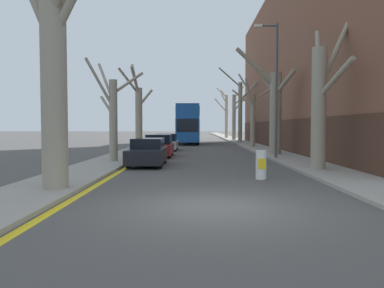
{
  "coord_description": "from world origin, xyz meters",
  "views": [
    {
      "loc": [
        -0.45,
        -9.15,
        1.97
      ],
      "look_at": [
        -0.84,
        29.06,
        0.2
      ],
      "focal_mm": 35.0,
      "sensor_mm": 36.0,
      "label": 1
    }
  ],
  "objects_px": {
    "street_tree_left_2": "(138,113)",
    "lamp_post": "(275,84)",
    "street_tree_right_1": "(274,108)",
    "street_tree_right_3": "(241,109)",
    "parked_car_1": "(159,146)",
    "parked_car_2": "(166,142)",
    "traffic_bollard": "(261,165)",
    "street_tree_right_2": "(252,115)",
    "street_tree_right_4": "(235,115)",
    "double_decker_bus": "(189,122)",
    "street_tree_left_0": "(55,72)",
    "street_tree_right_0": "(321,102)",
    "parked_car_0": "(148,152)",
    "street_tree_right_5": "(226,114)",
    "street_tree_left_1": "(112,114)"
  },
  "relations": [
    {
      "from": "street_tree_left_2",
      "to": "lamp_post",
      "type": "height_order",
      "value": "lamp_post"
    },
    {
      "from": "street_tree_right_1",
      "to": "street_tree_right_3",
      "type": "bearing_deg",
      "value": 90.25
    },
    {
      "from": "parked_car_1",
      "to": "parked_car_2",
      "type": "xyz_separation_m",
      "value": [
        0.0,
        6.41,
        -0.02
      ]
    },
    {
      "from": "lamp_post",
      "to": "traffic_bollard",
      "type": "bearing_deg",
      "value": -104.96
    },
    {
      "from": "street_tree_right_2",
      "to": "street_tree_right_4",
      "type": "bearing_deg",
      "value": 89.06
    },
    {
      "from": "street_tree_left_2",
      "to": "double_decker_bus",
      "type": "height_order",
      "value": "street_tree_left_2"
    },
    {
      "from": "street_tree_left_0",
      "to": "traffic_bollard",
      "type": "relative_size",
      "value": 6.68
    },
    {
      "from": "street_tree_left_0",
      "to": "street_tree_left_2",
      "type": "relative_size",
      "value": 1.02
    },
    {
      "from": "street_tree_left_2",
      "to": "traffic_bollard",
      "type": "relative_size",
      "value": 6.54
    },
    {
      "from": "street_tree_right_3",
      "to": "street_tree_left_0",
      "type": "bearing_deg",
      "value": -106.01
    },
    {
      "from": "street_tree_right_0",
      "to": "parked_car_0",
      "type": "height_order",
      "value": "street_tree_right_0"
    },
    {
      "from": "street_tree_left_0",
      "to": "street_tree_right_4",
      "type": "distance_m",
      "value": 43.17
    },
    {
      "from": "street_tree_right_5",
      "to": "traffic_bollard",
      "type": "height_order",
      "value": "street_tree_right_5"
    },
    {
      "from": "street_tree_right_2",
      "to": "parked_car_0",
      "type": "xyz_separation_m",
      "value": [
        -7.74,
        -16.14,
        -2.36
      ]
    },
    {
      "from": "street_tree_right_4",
      "to": "parked_car_2",
      "type": "relative_size",
      "value": 1.77
    },
    {
      "from": "street_tree_right_0",
      "to": "street_tree_right_3",
      "type": "bearing_deg",
      "value": 90.5
    },
    {
      "from": "street_tree_right_1",
      "to": "street_tree_right_5",
      "type": "relative_size",
      "value": 0.86
    },
    {
      "from": "traffic_bollard",
      "to": "street_tree_left_1",
      "type": "bearing_deg",
      "value": 137.37
    },
    {
      "from": "street_tree_left_0",
      "to": "street_tree_right_3",
      "type": "xyz_separation_m",
      "value": [
        9.44,
        32.91,
        0.45
      ]
    },
    {
      "from": "street_tree_left_2",
      "to": "double_decker_bus",
      "type": "xyz_separation_m",
      "value": [
        3.68,
        14.22,
        -0.58
      ]
    },
    {
      "from": "street_tree_left_2",
      "to": "street_tree_right_4",
      "type": "xyz_separation_m",
      "value": [
        10.12,
        23.74,
        0.62
      ]
    },
    {
      "from": "street_tree_right_5",
      "to": "parked_car_2",
      "type": "height_order",
      "value": "street_tree_right_5"
    },
    {
      "from": "street_tree_right_4",
      "to": "street_tree_right_5",
      "type": "height_order",
      "value": "street_tree_right_5"
    },
    {
      "from": "street_tree_right_2",
      "to": "double_decker_bus",
      "type": "xyz_separation_m",
      "value": [
        -6.14,
        8.55,
        -0.54
      ]
    },
    {
      "from": "street_tree_right_3",
      "to": "street_tree_right_4",
      "type": "height_order",
      "value": "street_tree_right_3"
    },
    {
      "from": "street_tree_right_1",
      "to": "parked_car_1",
      "type": "relative_size",
      "value": 1.67
    },
    {
      "from": "street_tree_left_0",
      "to": "parked_car_0",
      "type": "relative_size",
      "value": 1.7
    },
    {
      "from": "lamp_post",
      "to": "street_tree_left_2",
      "type": "bearing_deg",
      "value": 142.65
    },
    {
      "from": "parked_car_2",
      "to": "traffic_bollard",
      "type": "bearing_deg",
      "value": -74.01
    },
    {
      "from": "street_tree_left_0",
      "to": "double_decker_bus",
      "type": "bearing_deg",
      "value": 84.15
    },
    {
      "from": "traffic_bollard",
      "to": "street_tree_right_1",
      "type": "bearing_deg",
      "value": 75.98
    },
    {
      "from": "parked_car_1",
      "to": "double_decker_bus",
      "type": "bearing_deg",
      "value": 85.16
    },
    {
      "from": "parked_car_2",
      "to": "street_tree_left_1",
      "type": "bearing_deg",
      "value": -101.23
    },
    {
      "from": "street_tree_right_2",
      "to": "street_tree_right_5",
      "type": "distance_m",
      "value": 27.98
    },
    {
      "from": "street_tree_left_1",
      "to": "street_tree_left_2",
      "type": "xyz_separation_m",
      "value": [
        0.04,
        8.97,
        0.38
      ]
    },
    {
      "from": "street_tree_left_2",
      "to": "parked_car_0",
      "type": "distance_m",
      "value": 10.94
    },
    {
      "from": "parked_car_0",
      "to": "traffic_bollard",
      "type": "relative_size",
      "value": 3.92
    },
    {
      "from": "street_tree_right_1",
      "to": "parked_car_0",
      "type": "relative_size",
      "value": 1.72
    },
    {
      "from": "street_tree_right_1",
      "to": "street_tree_right_3",
      "type": "height_order",
      "value": "street_tree_right_3"
    },
    {
      "from": "street_tree_right_3",
      "to": "street_tree_right_2",
      "type": "bearing_deg",
      "value": -89.79
    },
    {
      "from": "street_tree_right_1",
      "to": "double_decker_bus",
      "type": "distance_m",
      "value": 19.2
    },
    {
      "from": "double_decker_bus",
      "to": "street_tree_right_5",
      "type": "bearing_deg",
      "value": 72.98
    },
    {
      "from": "street_tree_right_0",
      "to": "traffic_bollard",
      "type": "bearing_deg",
      "value": -140.26
    },
    {
      "from": "street_tree_left_1",
      "to": "street_tree_right_0",
      "type": "relative_size",
      "value": 0.83
    },
    {
      "from": "street_tree_left_2",
      "to": "street_tree_right_1",
      "type": "distance_m",
      "value": 10.63
    },
    {
      "from": "parked_car_1",
      "to": "parked_car_2",
      "type": "relative_size",
      "value": 0.98
    },
    {
      "from": "parked_car_2",
      "to": "parked_car_0",
      "type": "bearing_deg",
      "value": -90.0
    },
    {
      "from": "street_tree_left_2",
      "to": "street_tree_right_5",
      "type": "relative_size",
      "value": 0.83
    },
    {
      "from": "street_tree_left_1",
      "to": "street_tree_right_1",
      "type": "height_order",
      "value": "street_tree_right_1"
    },
    {
      "from": "street_tree_right_2",
      "to": "double_decker_bus",
      "type": "height_order",
      "value": "street_tree_right_2"
    }
  ]
}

